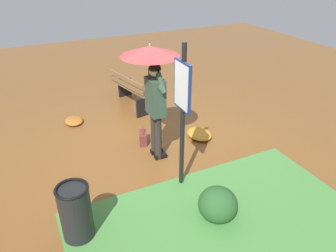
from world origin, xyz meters
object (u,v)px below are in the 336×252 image
at_px(person_with_umbrella, 152,74).
at_px(handbag, 143,138).
at_px(info_sign_post, 182,103).
at_px(trash_bin, 76,213).
at_px(park_bench, 132,90).

distance_m(person_with_umbrella, handbag, 1.49).
distance_m(person_with_umbrella, info_sign_post, 1.01).
distance_m(person_with_umbrella, trash_bin, 2.46).
xyz_separation_m(park_bench, trash_bin, (-3.58, 2.03, 0.02)).
bearing_deg(handbag, trash_bin, 138.44).
distance_m(park_bench, trash_bin, 4.11).
height_order(info_sign_post, trash_bin, info_sign_post).
bearing_deg(park_bench, trash_bin, 150.36).
relative_size(person_with_umbrella, park_bench, 1.44).
bearing_deg(handbag, info_sign_post, -177.04).
height_order(person_with_umbrella, info_sign_post, info_sign_post).
bearing_deg(info_sign_post, handbag, 2.96).
xyz_separation_m(person_with_umbrella, handbag, (0.43, 0.05, -1.42)).
bearing_deg(info_sign_post, trash_bin, 103.04).
bearing_deg(info_sign_post, park_bench, -6.04).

